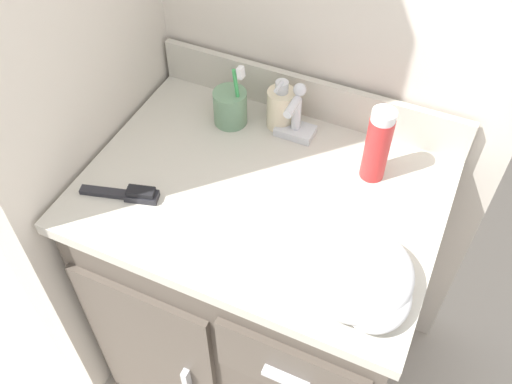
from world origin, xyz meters
TOP-DOWN VIEW (x-y plane):
  - ground_plane at (0.00, 0.00)m, footprint 6.00×6.00m
  - wall_left at (-0.44, 0.00)m, footprint 0.08×0.65m
  - vanity at (-0.00, -0.00)m, footprint 0.77×0.58m
  - backsplash at (0.00, 0.27)m, footprint 0.77×0.02m
  - sink_faucet at (0.00, 0.19)m, footprint 0.09×0.09m
  - toothbrush_cup at (-0.16, 0.17)m, footprint 0.08×0.08m
  - soap_dispenser at (-0.04, 0.21)m, footprint 0.07×0.07m
  - shaving_cream_can at (0.20, 0.14)m, footprint 0.05×0.05m
  - hairbrush at (-0.25, -0.14)m, footprint 0.17×0.07m
  - hand_towel at (0.27, -0.15)m, footprint 0.22×0.22m

SIDE VIEW (x-z plane):
  - ground_plane at x=0.00m, z-range 0.00..0.00m
  - vanity at x=0.00m, z-range 0.02..0.81m
  - hairbrush at x=-0.25m, z-range 0.79..0.82m
  - hand_towel at x=0.27m, z-range 0.79..0.88m
  - toothbrush_cup at x=-0.16m, z-range 0.75..0.93m
  - sink_faucet at x=0.00m, z-range 0.77..0.91m
  - backsplash at x=0.00m, z-range 0.79..0.90m
  - soap_dispenser at x=-0.04m, z-range 0.78..0.91m
  - shaving_cream_can at x=0.20m, z-range 0.79..0.98m
  - wall_left at x=-0.44m, z-range 0.00..2.20m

